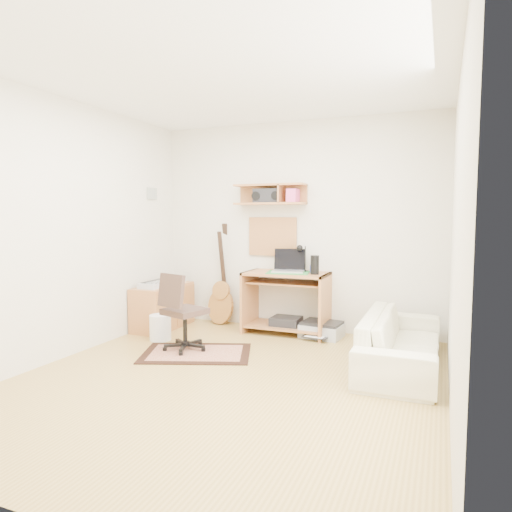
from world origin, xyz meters
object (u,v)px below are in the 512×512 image
at_px(desk, 286,303).
at_px(sofa, 401,332).
at_px(task_chair, 185,311).
at_px(printer, 322,330).
at_px(cabinet, 163,306).

xyz_separation_m(desk, sofa, (1.41, -0.78, -0.04)).
bearing_deg(task_chair, printer, 58.94).
height_order(task_chair, cabinet, task_chair).
height_order(desk, printer, desk).
distance_m(desk, task_chair, 1.34).
distance_m(task_chair, cabinet, 1.11).
bearing_deg(desk, sofa, -28.88).
relative_size(task_chair, sofa, 0.49).
xyz_separation_m(printer, sofa, (0.96, -0.76, 0.25)).
bearing_deg(sofa, cabinet, 81.42).
distance_m(task_chair, sofa, 2.20).
bearing_deg(task_chair, cabinet, 153.04).
distance_m(cabinet, sofa, 2.99).
bearing_deg(printer, task_chair, -132.32).
bearing_deg(cabinet, desk, 11.98).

